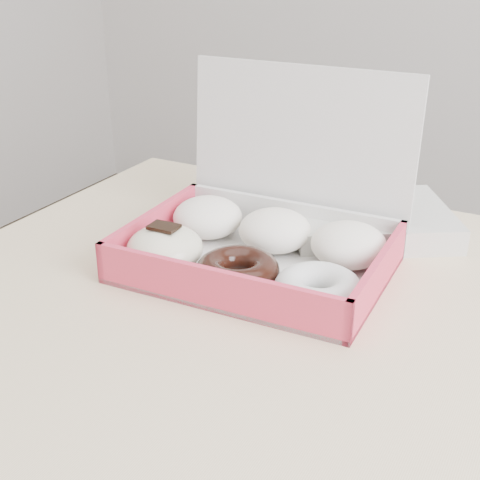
% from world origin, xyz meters
% --- Properties ---
extents(table, '(1.20, 0.80, 0.75)m').
position_xyz_m(table, '(0.00, 0.00, 0.67)').
color(table, '#D0B488').
rests_on(table, ground).
extents(donut_box, '(0.33, 0.28, 0.24)m').
position_xyz_m(donut_box, '(-0.21, 0.09, 0.79)').
color(donut_box, silver).
rests_on(donut_box, table).
extents(newspapers, '(0.29, 0.27, 0.04)m').
position_xyz_m(newspapers, '(-0.12, 0.26, 0.77)').
color(newspapers, silver).
rests_on(newspapers, table).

